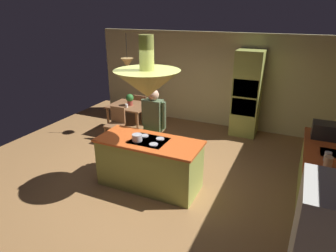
{
  "coord_description": "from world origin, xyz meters",
  "views": [
    {
      "loc": [
        2.28,
        -4.37,
        3.08
      ],
      "look_at": [
        0.1,
        0.4,
        1.0
      ],
      "focal_mm": 31.36,
      "sensor_mm": 36.0,
      "label": 1
    }
  ],
  "objects_px": {
    "dining_table": "(130,109)",
    "potted_plant_on_table": "(130,99)",
    "chair_by_back_wall": "(142,107)",
    "cup_on_table": "(127,106)",
    "chair_facing_island": "(116,122)",
    "microwave_on_counter": "(326,131)",
    "canister_flour": "(328,162)",
    "person_at_island": "(154,124)",
    "canister_sugar": "(328,157)",
    "kitchen_island": "(149,163)",
    "oven_tower": "(247,94)",
    "cooking_pot_on_cooktop": "(137,138)"
  },
  "relations": [
    {
      "from": "kitchen_island",
      "to": "cup_on_table",
      "type": "height_order",
      "value": "kitchen_island"
    },
    {
      "from": "potted_plant_on_table",
      "to": "canister_sugar",
      "type": "xyz_separation_m",
      "value": [
        4.51,
        -1.63,
        0.07
      ]
    },
    {
      "from": "dining_table",
      "to": "canister_flour",
      "type": "relative_size",
      "value": 6.4
    },
    {
      "from": "chair_facing_island",
      "to": "chair_by_back_wall",
      "type": "relative_size",
      "value": 1.0
    },
    {
      "from": "oven_tower",
      "to": "cup_on_table",
      "type": "relative_size",
      "value": 24.24
    },
    {
      "from": "chair_facing_island",
      "to": "potted_plant_on_table",
      "type": "xyz_separation_m",
      "value": [
        0.03,
        0.64,
        0.42
      ]
    },
    {
      "from": "canister_flour",
      "to": "microwave_on_counter",
      "type": "bearing_deg",
      "value": 90.0
    },
    {
      "from": "person_at_island",
      "to": "cup_on_table",
      "type": "bearing_deg",
      "value": 139.36
    },
    {
      "from": "person_at_island",
      "to": "cup_on_table",
      "type": "distance_m",
      "value": 1.85
    },
    {
      "from": "chair_by_back_wall",
      "to": "oven_tower",
      "type": "bearing_deg",
      "value": -170.03
    },
    {
      "from": "cup_on_table",
      "to": "microwave_on_counter",
      "type": "xyz_separation_m",
      "value": [
        4.49,
        -0.46,
        0.26
      ]
    },
    {
      "from": "person_at_island",
      "to": "cooking_pot_on_cooktop",
      "type": "bearing_deg",
      "value": -83.61
    },
    {
      "from": "potted_plant_on_table",
      "to": "canister_flour",
      "type": "distance_m",
      "value": 4.86
    },
    {
      "from": "dining_table",
      "to": "potted_plant_on_table",
      "type": "relative_size",
      "value": 3.36
    },
    {
      "from": "dining_table",
      "to": "microwave_on_counter",
      "type": "relative_size",
      "value": 2.19
    },
    {
      "from": "canister_flour",
      "to": "cooking_pot_on_cooktop",
      "type": "relative_size",
      "value": 0.87
    },
    {
      "from": "dining_table",
      "to": "microwave_on_counter",
      "type": "bearing_deg",
      "value": -8.45
    },
    {
      "from": "chair_facing_island",
      "to": "canister_sugar",
      "type": "height_order",
      "value": "canister_sugar"
    },
    {
      "from": "kitchen_island",
      "to": "oven_tower",
      "type": "bearing_deg",
      "value": 71.27
    },
    {
      "from": "canister_flour",
      "to": "canister_sugar",
      "type": "relative_size",
      "value": 1.04
    },
    {
      "from": "chair_facing_island",
      "to": "microwave_on_counter",
      "type": "relative_size",
      "value": 1.89
    },
    {
      "from": "person_at_island",
      "to": "dining_table",
      "type": "bearing_deg",
      "value": 135.64
    },
    {
      "from": "canister_flour",
      "to": "kitchen_island",
      "type": "bearing_deg",
      "value": -174.4
    },
    {
      "from": "chair_facing_island",
      "to": "potted_plant_on_table",
      "type": "relative_size",
      "value": 2.9
    },
    {
      "from": "kitchen_island",
      "to": "potted_plant_on_table",
      "type": "bearing_deg",
      "value": 128.7
    },
    {
      "from": "person_at_island",
      "to": "potted_plant_on_table",
      "type": "height_order",
      "value": "person_at_island"
    },
    {
      "from": "oven_tower",
      "to": "canister_flour",
      "type": "bearing_deg",
      "value": -59.59
    },
    {
      "from": "oven_tower",
      "to": "person_at_island",
      "type": "xyz_separation_m",
      "value": [
        -1.35,
        -2.56,
        -0.13
      ]
    },
    {
      "from": "kitchen_island",
      "to": "chair_by_back_wall",
      "type": "distance_m",
      "value": 3.23
    },
    {
      "from": "person_at_island",
      "to": "cup_on_table",
      "type": "xyz_separation_m",
      "value": [
        -1.4,
        1.2,
        -0.15
      ]
    },
    {
      "from": "dining_table",
      "to": "chair_by_back_wall",
      "type": "relative_size",
      "value": 1.16
    },
    {
      "from": "oven_tower",
      "to": "chair_by_back_wall",
      "type": "xyz_separation_m",
      "value": [
        -2.8,
        -0.49,
        -0.59
      ]
    },
    {
      "from": "microwave_on_counter",
      "to": "oven_tower",
      "type": "bearing_deg",
      "value": 133.75
    },
    {
      "from": "chair_by_back_wall",
      "to": "potted_plant_on_table",
      "type": "height_order",
      "value": "potted_plant_on_table"
    },
    {
      "from": "canister_flour",
      "to": "dining_table",
      "type": "bearing_deg",
      "value": 158.14
    },
    {
      "from": "kitchen_island",
      "to": "cooking_pot_on_cooktop",
      "type": "relative_size",
      "value": 10.5
    },
    {
      "from": "potted_plant_on_table",
      "to": "cooking_pot_on_cooktop",
      "type": "bearing_deg",
      "value": -55.71
    },
    {
      "from": "canister_sugar",
      "to": "microwave_on_counter",
      "type": "xyz_separation_m",
      "value": [
        0.0,
        0.97,
        0.06
      ]
    },
    {
      "from": "chair_by_back_wall",
      "to": "cup_on_table",
      "type": "bearing_deg",
      "value": 93.22
    },
    {
      "from": "oven_tower",
      "to": "microwave_on_counter",
      "type": "distance_m",
      "value": 2.52
    },
    {
      "from": "oven_tower",
      "to": "potted_plant_on_table",
      "type": "height_order",
      "value": "oven_tower"
    },
    {
      "from": "person_at_island",
      "to": "chair_facing_island",
      "type": "bearing_deg",
      "value": 152.15
    },
    {
      "from": "chair_facing_island",
      "to": "microwave_on_counter",
      "type": "xyz_separation_m",
      "value": [
        4.54,
        -0.02,
        0.56
      ]
    },
    {
      "from": "dining_table",
      "to": "potted_plant_on_table",
      "type": "height_order",
      "value": "potted_plant_on_table"
    },
    {
      "from": "dining_table",
      "to": "cooking_pot_on_cooktop",
      "type": "height_order",
      "value": "cooking_pot_on_cooktop"
    },
    {
      "from": "person_at_island",
      "to": "microwave_on_counter",
      "type": "bearing_deg",
      "value": 13.51
    },
    {
      "from": "kitchen_island",
      "to": "chair_facing_island",
      "type": "relative_size",
      "value": 2.17
    },
    {
      "from": "canister_sugar",
      "to": "chair_by_back_wall",
      "type": "bearing_deg",
      "value": 153.21
    },
    {
      "from": "chair_facing_island",
      "to": "canister_flour",
      "type": "relative_size",
      "value": 5.53
    },
    {
      "from": "kitchen_island",
      "to": "dining_table",
      "type": "relative_size",
      "value": 1.88
    }
  ]
}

